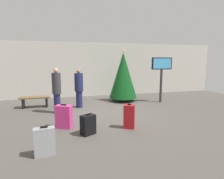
{
  "coord_description": "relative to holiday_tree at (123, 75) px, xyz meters",
  "views": [
    {
      "loc": [
        -1.72,
        -7.19,
        2.05
      ],
      "look_at": [
        0.29,
        0.01,
        0.9
      ],
      "focal_mm": 30.22,
      "sensor_mm": 36.0,
      "label": 1
    }
  ],
  "objects": [
    {
      "name": "suitcase_1",
      "position": [
        -3.46,
        -4.89,
        -1.0
      ],
      "size": [
        0.46,
        0.24,
        0.66
      ],
      "color": "#9EA0A5",
      "rests_on": "ground_plane"
    },
    {
      "name": "traveller_1",
      "position": [
        -2.3,
        -0.77,
        -0.43
      ],
      "size": [
        0.45,
        0.45,
        1.69
      ],
      "color": "#1E234C",
      "rests_on": "ground_plane"
    },
    {
      "name": "ground_plane",
      "position": [
        -1.37,
        -1.81,
        -1.32
      ],
      "size": [
        16.0,
        16.0,
        0.0
      ],
      "primitive_type": "plane",
      "color": "#514C47"
    },
    {
      "name": "flight_info_kiosk",
      "position": [
        1.71,
        -0.77,
        0.26
      ],
      "size": [
        1.04,
        0.12,
        2.2
      ],
      "color": "#333338",
      "rests_on": "ground_plane"
    },
    {
      "name": "suitcase_2",
      "position": [
        -1.09,
        -3.79,
        -0.96
      ],
      "size": [
        0.4,
        0.37,
        0.76
      ],
      "color": "#B2191E",
      "rests_on": "ground_plane"
    },
    {
      "name": "waiting_bench",
      "position": [
        -4.18,
        -0.26,
        -0.97
      ],
      "size": [
        1.28,
        0.44,
        0.48
      ],
      "color": "brown",
      "rests_on": "ground_plane"
    },
    {
      "name": "suitcase_0",
      "position": [
        -2.38,
        -3.96,
        -1.04
      ],
      "size": [
        0.46,
        0.41,
        0.6
      ],
      "color": "black",
      "rests_on": "ground_plane"
    },
    {
      "name": "holiday_tree",
      "position": [
        0.0,
        0.0,
        0.0
      ],
      "size": [
        1.39,
        1.39,
        2.58
      ],
      "color": "#4C3319",
      "rests_on": "ground_plane"
    },
    {
      "name": "suitcase_3",
      "position": [
        -3.01,
        -3.25,
        -0.96
      ],
      "size": [
        0.54,
        0.45,
        0.75
      ],
      "color": "#E5388C",
      "rests_on": "ground_plane"
    },
    {
      "name": "back_wall",
      "position": [
        -1.37,
        1.89,
        0.22
      ],
      "size": [
        16.0,
        0.2,
        3.07
      ],
      "primitive_type": "cube",
      "color": "beige",
      "rests_on": "ground_plane"
    },
    {
      "name": "traveller_0",
      "position": [
        -3.22,
        -1.43,
        -0.38
      ],
      "size": [
        0.47,
        0.47,
        1.77
      ],
      "color": "#1E234C",
      "rests_on": "ground_plane"
    }
  ]
}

